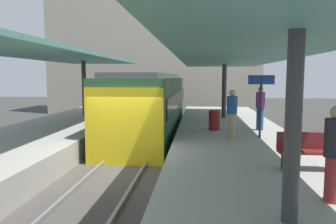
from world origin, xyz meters
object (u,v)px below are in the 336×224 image
(commuter_train, at_px, (152,104))
(passenger_far_end, at_px, (260,107))
(passenger_mid_platform, at_px, (232,114))
(platform_sign, at_px, (261,92))
(platform_bench, at_px, (308,150))
(passenger_near_bench, at_px, (335,153))
(litter_bin, at_px, (214,120))

(commuter_train, bearing_deg, passenger_far_end, -38.03)
(commuter_train, distance_m, passenger_mid_platform, 6.95)
(commuter_train, relative_size, passenger_mid_platform, 7.94)
(passenger_mid_platform, bearing_deg, commuter_train, 121.18)
(platform_sign, bearing_deg, platform_bench, -84.55)
(passenger_near_bench, bearing_deg, platform_bench, 83.25)
(platform_bench, relative_size, passenger_mid_platform, 0.82)
(platform_bench, height_order, passenger_mid_platform, passenger_mid_platform)
(litter_bin, relative_size, passenger_mid_platform, 0.47)
(commuter_train, bearing_deg, litter_bin, -52.62)
(platform_bench, xyz_separation_m, platform_sign, (-0.38, 3.94, 1.16))
(platform_bench, bearing_deg, platform_sign, 95.45)
(litter_bin, bearing_deg, passenger_mid_platform, -75.16)
(commuter_train, height_order, passenger_mid_platform, commuter_train)
(platform_bench, distance_m, passenger_far_end, 5.70)
(litter_bin, distance_m, passenger_far_end, 1.92)
(litter_bin, height_order, passenger_far_end, passenger_far_end)
(commuter_train, height_order, platform_bench, commuter_train)
(litter_bin, height_order, passenger_near_bench, passenger_near_bench)
(commuter_train, relative_size, passenger_far_end, 7.68)
(passenger_mid_platform, bearing_deg, platform_sign, 18.39)
(litter_bin, distance_m, passenger_mid_platform, 2.02)
(platform_sign, bearing_deg, commuter_train, 129.49)
(passenger_far_end, bearing_deg, passenger_mid_platform, -122.75)
(litter_bin, xyz_separation_m, passenger_mid_platform, (0.50, -1.89, 0.49))
(platform_bench, height_order, passenger_far_end, passenger_far_end)
(litter_bin, xyz_separation_m, passenger_far_end, (1.84, 0.19, 0.52))
(passenger_near_bench, bearing_deg, passenger_far_end, 88.65)
(platform_sign, relative_size, passenger_far_end, 1.25)
(commuter_train, bearing_deg, platform_sign, -50.51)
(platform_bench, relative_size, passenger_far_end, 0.79)
(litter_bin, distance_m, passenger_near_bench, 7.70)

